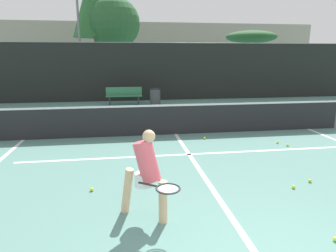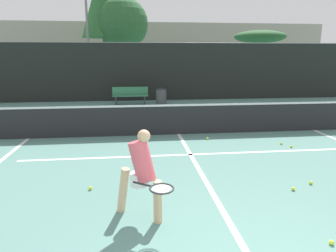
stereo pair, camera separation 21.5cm
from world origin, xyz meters
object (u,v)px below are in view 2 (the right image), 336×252
at_px(trash_bin, 161,96).
at_px(parked_car, 87,86).
at_px(courtside_bench, 130,95).
at_px(player_practicing, 141,171).

relative_size(trash_bin, parked_car, 0.19).
height_order(courtside_bench, parked_car, parked_car).
distance_m(player_practicing, trash_bin, 10.71).
bearing_deg(player_practicing, trash_bin, 117.54).
xyz_separation_m(trash_bin, parked_car, (-4.14, 3.61, 0.18)).
height_order(courtside_bench, trash_bin, courtside_bench).
distance_m(trash_bin, parked_car, 5.49).
relative_size(courtside_bench, trash_bin, 2.22).
height_order(player_practicing, trash_bin, player_practicing).
relative_size(player_practicing, trash_bin, 1.75).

